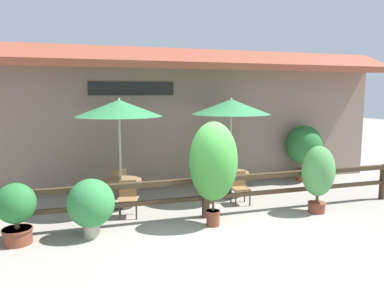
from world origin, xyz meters
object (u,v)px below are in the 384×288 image
at_px(chair_near_wallside, 119,182).
at_px(dining_table_middle, 230,177).
at_px(chair_near_streetside, 128,197).
at_px(chair_middle_wallside, 219,175).
at_px(potted_plant_small_flowering, 213,163).
at_px(potted_plant_corner_fern, 304,146).
at_px(potted_plant_tall_tropical, 91,204).
at_px(potted_plant_broad_leaf, 318,173).
at_px(potted_plant_entrance_palm, 16,210).
at_px(patio_umbrella_middle, 231,107).
at_px(dining_table_near, 121,185).
at_px(patio_umbrella_near, 119,108).
at_px(chair_middle_streetside, 240,186).

height_order(chair_near_wallside, dining_table_middle, chair_near_wallside).
relative_size(chair_near_streetside, chair_near_wallside, 1.00).
xyz_separation_m(chair_near_wallside, chair_middle_wallside, (2.94, 0.02, 0.00)).
relative_size(potted_plant_small_flowering, potted_plant_corner_fern, 1.24).
bearing_deg(potted_plant_tall_tropical, chair_middle_wallside, 34.97).
bearing_deg(chair_near_streetside, potted_plant_broad_leaf, -4.57).
relative_size(chair_middle_wallside, potted_plant_broad_leaf, 0.52).
bearing_deg(potted_plant_corner_fern, potted_plant_tall_tropical, -156.90).
bearing_deg(potted_plant_entrance_palm, chair_middle_wallside, 26.57).
bearing_deg(patio_umbrella_middle, chair_near_wallside, 166.82).
bearing_deg(potted_plant_corner_fern, potted_plant_entrance_palm, -160.84).
distance_m(chair_middle_wallside, potted_plant_corner_fern, 3.18).
relative_size(potted_plant_broad_leaf, potted_plant_tall_tropical, 1.37).
distance_m(dining_table_near, potted_plant_entrance_palm, 2.82).
bearing_deg(chair_middle_wallside, chair_near_streetside, 20.38).
distance_m(patio_umbrella_middle, potted_plant_entrance_palm, 5.82).
height_order(patio_umbrella_near, potted_plant_corner_fern, patio_umbrella_near).
distance_m(patio_umbrella_near, chair_near_wallside, 2.18).
distance_m(dining_table_near, potted_plant_corner_fern, 6.19).
bearing_deg(chair_near_streetside, potted_plant_entrance_palm, -146.99).
distance_m(chair_middle_streetside, potted_plant_tall_tropical, 3.98).
bearing_deg(chair_near_streetside, patio_umbrella_near, 103.78).
distance_m(potted_plant_broad_leaf, potted_plant_entrance_palm, 6.66).
xyz_separation_m(patio_umbrella_near, potted_plant_entrance_palm, (-2.18, -1.78, -1.83)).
height_order(dining_table_near, potted_plant_tall_tropical, potted_plant_tall_tropical).
height_order(dining_table_middle, potted_plant_entrance_palm, potted_plant_entrance_palm).
bearing_deg(chair_near_streetside, potted_plant_corner_fern, 26.55).
height_order(patio_umbrella_middle, chair_middle_wallside, patio_umbrella_middle).
distance_m(patio_umbrella_near, potted_plant_tall_tropical, 2.72).
relative_size(dining_table_near, chair_middle_wallside, 1.23).
bearing_deg(potted_plant_small_flowering, potted_plant_broad_leaf, 2.06).
xyz_separation_m(dining_table_middle, potted_plant_corner_fern, (3.04, 1.01, 0.58)).
distance_m(patio_umbrella_near, potted_plant_corner_fern, 6.31).
bearing_deg(potted_plant_tall_tropical, patio_umbrella_middle, 26.68).
distance_m(dining_table_near, chair_near_wallside, 0.79).
distance_m(chair_middle_wallside, potted_plant_entrance_palm, 5.77).
relative_size(patio_umbrella_middle, potted_plant_broad_leaf, 1.69).
relative_size(chair_middle_wallside, potted_plant_corner_fern, 0.46).
height_order(chair_near_wallside, potted_plant_broad_leaf, potted_plant_broad_leaf).
xyz_separation_m(patio_umbrella_middle, potted_plant_corner_fern, (3.04, 1.01, -1.35)).
bearing_deg(patio_umbrella_near, chair_middle_wallside, 15.11).
bearing_deg(potted_plant_broad_leaf, potted_plant_tall_tropical, 179.76).
height_order(patio_umbrella_near, patio_umbrella_middle, same).
distance_m(chair_near_streetside, potted_plant_tall_tropical, 1.39).
distance_m(chair_middle_streetside, potted_plant_entrance_palm, 5.29).
bearing_deg(potted_plant_broad_leaf, potted_plant_small_flowering, -177.94).
relative_size(dining_table_near, potted_plant_entrance_palm, 0.87).
height_order(dining_table_middle, potted_plant_broad_leaf, potted_plant_broad_leaf).
distance_m(patio_umbrella_middle, potted_plant_tall_tropical, 4.66).
relative_size(patio_umbrella_near, chair_near_wallside, 3.26).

